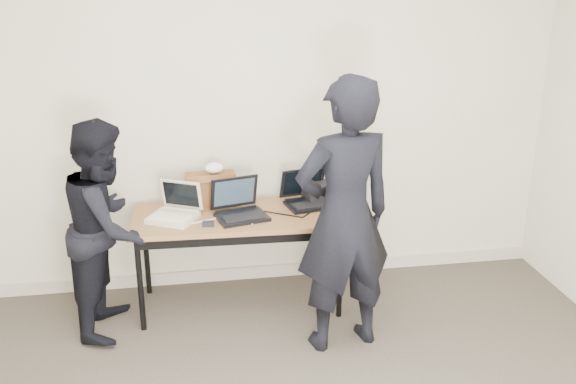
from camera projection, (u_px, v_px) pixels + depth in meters
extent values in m
cube|color=beige|center=(260.00, 112.00, 4.78)|extent=(4.50, 0.05, 2.70)
cube|color=brown|center=(238.00, 216.00, 4.55)|extent=(1.52, 0.70, 0.03)
cylinder|color=black|center=(140.00, 285.00, 4.34)|extent=(0.04, 0.04, 0.68)
cylinder|color=black|center=(340.00, 273.00, 4.51)|extent=(0.04, 0.04, 0.68)
cylinder|color=black|center=(146.00, 252.00, 4.84)|extent=(0.04, 0.04, 0.68)
cylinder|color=black|center=(326.00, 242.00, 5.01)|extent=(0.04, 0.04, 0.68)
cube|color=black|center=(241.00, 240.00, 4.31)|extent=(1.40, 0.06, 0.06)
cube|color=beige|center=(173.00, 218.00, 4.43)|extent=(0.39, 0.37, 0.04)
cube|color=#EEE4CA|center=(171.00, 217.00, 4.40)|extent=(0.29, 0.24, 0.01)
cube|color=beige|center=(182.00, 194.00, 4.52)|extent=(0.29, 0.19, 0.21)
cube|color=black|center=(181.00, 195.00, 4.51)|extent=(0.25, 0.15, 0.17)
cube|color=beige|center=(181.00, 209.00, 4.54)|extent=(0.25, 0.14, 0.02)
cube|color=black|center=(242.00, 217.00, 4.46)|extent=(0.39, 0.33, 0.02)
cube|color=black|center=(243.00, 217.00, 4.43)|extent=(0.31, 0.21, 0.01)
cube|color=black|center=(234.00, 192.00, 4.56)|extent=(0.35, 0.16, 0.24)
cube|color=#26333F|center=(234.00, 192.00, 4.55)|extent=(0.30, 0.13, 0.20)
cube|color=black|center=(236.00, 209.00, 4.57)|extent=(0.30, 0.09, 0.02)
cube|color=black|center=(310.00, 205.00, 4.69)|extent=(0.38, 0.31, 0.02)
cube|color=black|center=(312.00, 204.00, 4.66)|extent=(0.30, 0.19, 0.01)
cube|color=black|center=(302.00, 182.00, 4.79)|extent=(0.35, 0.15, 0.23)
cube|color=black|center=(303.00, 182.00, 4.78)|extent=(0.30, 0.12, 0.19)
cube|color=black|center=(304.00, 198.00, 4.79)|extent=(0.30, 0.08, 0.02)
cube|color=brown|center=(211.00, 189.00, 4.68)|extent=(0.37, 0.18, 0.24)
cube|color=brown|center=(211.00, 179.00, 4.59)|extent=(0.36, 0.09, 0.07)
cube|color=brown|center=(233.00, 190.00, 4.72)|extent=(0.02, 0.10, 0.02)
ellipsoid|color=white|center=(214.00, 168.00, 4.63)|extent=(0.14, 0.12, 0.08)
cube|color=black|center=(320.00, 192.00, 4.79)|extent=(0.26, 0.23, 0.13)
cube|color=black|center=(208.00, 224.00, 4.34)|extent=(0.08, 0.06, 0.03)
cube|color=black|center=(281.00, 214.00, 4.54)|extent=(0.29, 0.19, 0.01)
cube|color=silver|center=(238.00, 220.00, 4.43)|extent=(0.19, 0.18, 0.01)
cube|color=silver|center=(206.00, 221.00, 4.42)|extent=(0.26, 0.11, 0.01)
cube|color=black|center=(178.00, 216.00, 4.51)|extent=(0.23, 0.25, 0.01)
cube|color=black|center=(312.00, 211.00, 4.58)|extent=(0.18, 0.21, 0.01)
imported|color=black|center=(344.00, 217.00, 4.01)|extent=(0.73, 0.55, 1.80)
imported|color=black|center=(107.00, 227.00, 4.28)|extent=(0.66, 0.79, 1.47)
cube|color=#BCAF9C|center=(263.00, 271.00, 5.18)|extent=(4.50, 0.03, 0.10)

